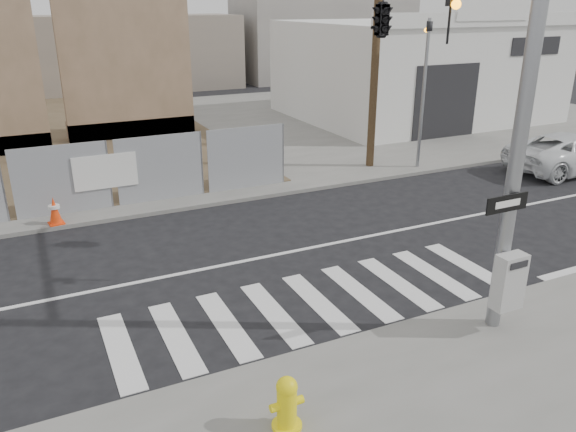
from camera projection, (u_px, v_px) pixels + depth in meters
name	position (u px, v px, depth m)	size (l,w,h in m)	color
ground	(269.00, 256.00, 13.70)	(100.00, 100.00, 0.00)	black
sidewalk_far	(146.00, 137.00, 25.49)	(50.00, 20.00, 0.12)	slate
signal_pole	(421.00, 57.00, 11.28)	(0.96, 5.87, 7.00)	gray
far_signal_pole	(425.00, 74.00, 19.56)	(0.16, 0.20, 5.60)	gray
concrete_wall_right	(127.00, 63.00, 24.18)	(5.50, 1.30, 8.00)	#786048
auto_shop	(414.00, 69.00, 29.37)	(12.00, 10.20, 5.95)	silver
utility_pole_right	(377.00, 21.00, 19.10)	(1.60, 0.28, 10.00)	#473721
fire_hydrant	(287.00, 403.00, 7.89)	(0.51, 0.44, 0.84)	yellow
suv	(573.00, 153.00, 20.37)	(2.32, 5.04, 1.40)	white
traffic_cone_c	(55.00, 211.00, 15.26)	(0.44, 0.44, 0.77)	#F33A0C
traffic_cone_d	(168.00, 185.00, 17.55)	(0.42, 0.42, 0.67)	orange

